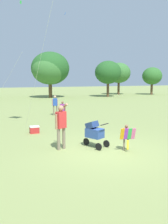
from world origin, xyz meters
TOP-DOWN VIEW (x-y plane):
  - ground_plane at (0.00, 0.00)m, footprint 120.00×120.00m
  - treeline_distant at (3.03, 24.54)m, footprint 31.57×7.95m
  - child_with_butterfly_kite at (0.75, -0.27)m, footprint 0.58×0.40m
  - person_adult_flyer at (-1.47, 0.76)m, footprint 0.54×0.64m
  - stroller at (-0.18, 0.60)m, footprint 0.85×1.09m
  - person_red_shirt at (0.25, 8.75)m, footprint 0.45×0.24m
  - person_couple_left at (0.23, 6.68)m, footprint 0.34×0.28m
  - cooler_box at (-2.01, 3.74)m, footprint 0.45×0.33m

SIDE VIEW (x-z plane):
  - ground_plane at x=0.00m, z-range 0.00..0.00m
  - cooler_box at x=-2.01m, z-range 0.00..0.35m
  - child_with_butterfly_kite at x=0.75m, z-range 0.10..1.07m
  - stroller at x=-0.18m, z-range 0.09..1.12m
  - person_couple_left at x=0.23m, z-range 0.11..1.32m
  - person_red_shirt at x=0.25m, z-range 0.13..1.56m
  - person_adult_flyer at x=-1.47m, z-range 0.13..1.88m
  - treeline_distant at x=3.03m, z-range 0.54..7.17m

